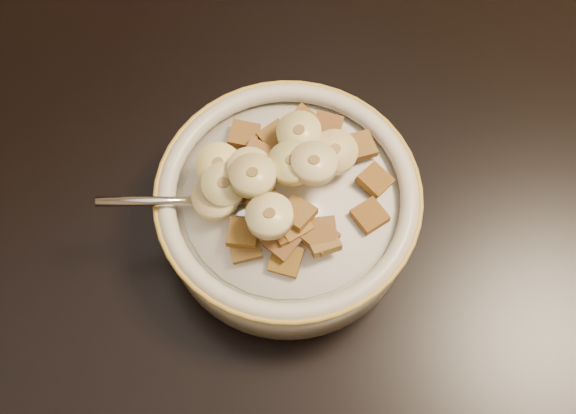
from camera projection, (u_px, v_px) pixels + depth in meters
table at (208, 275)px, 0.60m from camera, size 1.44×0.96×0.04m
cereal_bowl at (288, 212)px, 0.57m from camera, size 0.18×0.18×0.04m
milk at (288, 200)px, 0.55m from camera, size 0.15×0.15×0.00m
spoon at (247, 200)px, 0.55m from camera, size 0.05×0.05×0.01m
cereal_square_0 at (227, 163)px, 0.56m from camera, size 0.03×0.03×0.01m
cereal_square_1 at (243, 233)px, 0.53m from camera, size 0.03×0.03×0.01m
cereal_square_2 at (258, 156)px, 0.55m from camera, size 0.03×0.03×0.01m
cereal_square_3 at (322, 232)px, 0.53m from camera, size 0.03×0.03×0.01m
cereal_square_4 at (282, 241)px, 0.53m from camera, size 0.02×0.02×0.01m
cereal_square_5 at (229, 192)px, 0.54m from camera, size 0.03×0.03×0.01m
cereal_square_6 at (245, 246)px, 0.53m from camera, size 0.03×0.03×0.01m
cereal_square_7 at (286, 260)px, 0.53m from camera, size 0.03×0.03×0.01m
cereal_square_8 at (303, 122)px, 0.57m from camera, size 0.02×0.02×0.01m
cereal_square_9 at (332, 157)px, 0.56m from camera, size 0.02×0.02×0.01m
cereal_square_10 at (326, 149)px, 0.56m from camera, size 0.03×0.03×0.01m
cereal_square_11 at (276, 137)px, 0.57m from camera, size 0.02×0.02×0.01m
cereal_square_12 at (327, 126)px, 0.57m from camera, size 0.03×0.03×0.01m
cereal_square_13 at (287, 230)px, 0.53m from camera, size 0.02×0.02×0.01m
cereal_square_14 at (236, 165)px, 0.55m from camera, size 0.03×0.03×0.01m
cereal_square_15 at (322, 240)px, 0.53m from camera, size 0.03×0.03×0.01m
cereal_square_16 at (319, 237)px, 0.53m from camera, size 0.02×0.02×0.01m
cereal_square_17 at (215, 193)px, 0.55m from camera, size 0.03×0.03×0.01m
cereal_square_18 at (370, 216)px, 0.54m from camera, size 0.02×0.02×0.01m
cereal_square_19 at (297, 213)px, 0.53m from camera, size 0.02×0.02×0.01m
cereal_square_20 at (267, 203)px, 0.53m from camera, size 0.02×0.02×0.01m
cereal_square_21 at (244, 135)px, 0.57m from camera, size 0.03×0.03×0.01m
cereal_square_22 at (360, 146)px, 0.56m from camera, size 0.03×0.03×0.01m
cereal_square_23 at (318, 149)px, 0.56m from camera, size 0.02×0.02×0.01m
cereal_square_24 at (375, 180)px, 0.55m from camera, size 0.02×0.02×0.01m
cereal_square_25 at (293, 224)px, 0.53m from camera, size 0.02×0.02×0.01m
banana_slice_0 at (215, 198)px, 0.54m from camera, size 0.04×0.04×0.01m
banana_slice_1 at (299, 133)px, 0.55m from camera, size 0.04×0.04×0.01m
banana_slice_2 at (270, 216)px, 0.51m from camera, size 0.04×0.04×0.02m
banana_slice_3 at (335, 152)px, 0.55m from camera, size 0.03×0.04×0.01m
banana_slice_4 at (224, 186)px, 0.53m from camera, size 0.04×0.04×0.01m
banana_slice_5 at (314, 163)px, 0.53m from camera, size 0.04×0.04×0.02m
banana_slice_6 at (291, 163)px, 0.53m from camera, size 0.04×0.04×0.01m
banana_slice_7 at (219, 166)px, 0.54m from camera, size 0.04×0.04×0.02m
banana_slice_8 at (253, 176)px, 0.52m from camera, size 0.04×0.04×0.01m
banana_slice_9 at (250, 170)px, 0.53m from camera, size 0.04×0.04×0.02m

